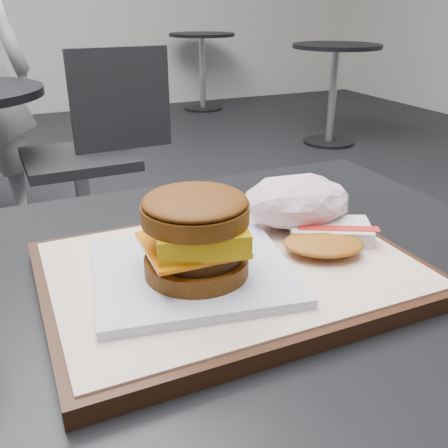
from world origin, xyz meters
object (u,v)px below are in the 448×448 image
(crumpled_wrapper, at_px, (298,202))
(breakfast_sandwich, at_px, (195,244))
(customer_table, at_px, (209,409))
(hash_brown, at_px, (327,236))
(neighbor_chair, at_px, (94,145))
(serving_tray, at_px, (231,271))

(crumpled_wrapper, bearing_deg, breakfast_sandwich, -155.12)
(customer_table, height_order, hash_brown, hash_brown)
(crumpled_wrapper, distance_m, neighbor_chair, 1.57)
(customer_table, relative_size, serving_tray, 2.11)
(breakfast_sandwich, bearing_deg, customer_table, 53.83)
(serving_tray, relative_size, hash_brown, 2.82)
(customer_table, height_order, serving_tray, serving_tray)
(customer_table, distance_m, breakfast_sandwich, 0.25)
(neighbor_chair, bearing_deg, crumpled_wrapper, -90.72)
(breakfast_sandwich, distance_m, crumpled_wrapper, 0.18)
(serving_tray, height_order, crumpled_wrapper, crumpled_wrapper)
(breakfast_sandwich, xyz_separation_m, hash_brown, (0.16, 0.01, -0.03))
(customer_table, bearing_deg, hash_brown, -8.84)
(hash_brown, relative_size, neighbor_chair, 0.15)
(serving_tray, distance_m, breakfast_sandwich, 0.07)
(customer_table, xyz_separation_m, hash_brown, (0.14, -0.02, 0.22))
(customer_table, distance_m, serving_tray, 0.20)
(crumpled_wrapper, relative_size, neighbor_chair, 0.15)
(serving_tray, relative_size, breakfast_sandwich, 1.76)
(hash_brown, bearing_deg, breakfast_sandwich, -175.96)
(neighbor_chair, bearing_deg, serving_tray, -94.80)
(serving_tray, height_order, hash_brown, hash_brown)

